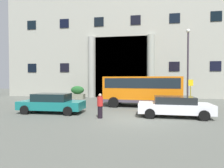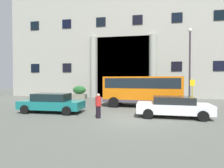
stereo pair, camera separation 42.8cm
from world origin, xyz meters
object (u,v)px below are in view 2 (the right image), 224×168
(orange_minibus, at_px, (142,89))
(scooter_by_planter, at_px, (69,103))
(bus_stop_sign, at_px, (192,89))
(parked_estate_mid, at_px, (173,106))
(hedge_planter_east, at_px, (79,93))
(lamppost_plaza_centre, at_px, (190,60))
(pedestrian_child_trailing, at_px, (98,106))
(parked_coupe_end, at_px, (52,103))
(hedge_planter_entrance_left, at_px, (112,94))
(hedge_planter_entrance_right, at_px, (173,94))

(orange_minibus, height_order, scooter_by_planter, orange_minibus)
(bus_stop_sign, xyz_separation_m, parked_estate_mid, (-2.69, -6.20, -0.81))
(bus_stop_sign, bearing_deg, hedge_planter_east, 165.05)
(lamppost_plaza_centre, bearing_deg, pedestrian_child_trailing, -130.21)
(parked_coupe_end, distance_m, scooter_by_planter, 1.97)
(bus_stop_sign, xyz_separation_m, scooter_by_planter, (-10.64, -4.19, -1.03))
(hedge_planter_east, xyz_separation_m, hedge_planter_entrance_left, (4.14, 0.08, -0.15))
(hedge_planter_entrance_left, bearing_deg, parked_coupe_end, -106.26)
(scooter_by_planter, bearing_deg, lamppost_plaza_centre, 21.41)
(parked_coupe_end, xyz_separation_m, lamppost_plaza_centre, (11.24, 7.49, 3.72))
(orange_minibus, bearing_deg, hedge_planter_entrance_left, 129.36)
(hedge_planter_east, bearing_deg, bus_stop_sign, -14.95)
(orange_minibus, xyz_separation_m, scooter_by_planter, (-5.97, -2.29, -1.14))
(scooter_by_planter, bearing_deg, hedge_planter_entrance_right, 31.96)
(scooter_by_planter, relative_size, lamppost_plaza_centre, 0.27)
(hedge_planter_east, xyz_separation_m, parked_coupe_end, (1.37, -9.41, -0.06))
(lamppost_plaza_centre, bearing_deg, scooter_by_planter, -152.39)
(bus_stop_sign, distance_m, hedge_planter_east, 12.98)
(orange_minibus, xyz_separation_m, hedge_planter_entrance_right, (3.46, 5.13, -0.83))
(bus_stop_sign, relative_size, hedge_planter_east, 1.37)
(parked_estate_mid, bearing_deg, parked_coupe_end, -178.29)
(hedge_planter_entrance_right, height_order, lamppost_plaza_centre, lamppost_plaza_centre)
(parked_coupe_end, height_order, lamppost_plaza_centre, lamppost_plaza_centre)
(orange_minibus, bearing_deg, parked_coupe_end, -142.94)
(hedge_planter_entrance_right, distance_m, pedestrian_child_trailing, 12.20)
(bus_stop_sign, relative_size, hedge_planter_entrance_left, 1.33)
(hedge_planter_entrance_right, bearing_deg, hedge_planter_east, 179.42)
(hedge_planter_east, height_order, parked_estate_mid, hedge_planter_east)
(parked_estate_mid, relative_size, pedestrian_child_trailing, 3.01)
(parked_coupe_end, relative_size, scooter_by_planter, 2.23)
(hedge_planter_entrance_right, bearing_deg, bus_stop_sign, -69.51)
(parked_coupe_end, height_order, pedestrian_child_trailing, pedestrian_child_trailing)
(hedge_planter_entrance_left, bearing_deg, lamppost_plaza_centre, -13.24)
(parked_estate_mid, distance_m, lamppost_plaza_centre, 8.94)
(parked_coupe_end, bearing_deg, hedge_planter_east, 98.49)
(orange_minibus, height_order, lamppost_plaza_centre, lamppost_plaza_centre)
(hedge_planter_east, relative_size, parked_coupe_end, 0.38)
(parked_estate_mid, bearing_deg, orange_minibus, 117.29)
(parked_coupe_end, xyz_separation_m, pedestrian_child_trailing, (3.84, -1.27, 0.05))
(lamppost_plaza_centre, bearing_deg, parked_coupe_end, -146.32)
(orange_minibus, bearing_deg, hedge_planter_east, 150.66)
(orange_minibus, relative_size, hedge_planter_entrance_right, 3.15)
(hedge_planter_entrance_right, xyz_separation_m, parked_coupe_end, (-9.95, -9.29, -0.05))
(hedge_planter_entrance_left, xyz_separation_m, parked_estate_mid, (5.70, -9.62, 0.07))
(hedge_planter_entrance_left, xyz_separation_m, lamppost_plaza_centre, (8.48, -1.99, 3.82))
(orange_minibus, distance_m, hedge_planter_east, 9.48)
(scooter_by_planter, relative_size, pedestrian_child_trailing, 1.35)
(lamppost_plaza_centre, bearing_deg, bus_stop_sign, -93.59)
(parked_estate_mid, xyz_separation_m, lamppost_plaza_centre, (2.78, 7.62, 3.75))
(pedestrian_child_trailing, bearing_deg, scooter_by_planter, -22.12)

